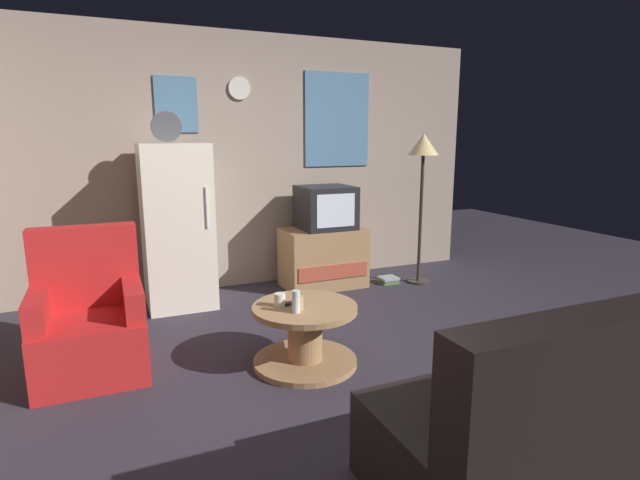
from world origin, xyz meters
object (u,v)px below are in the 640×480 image
fridge (177,226)px  mug_ceramic_tan (298,303)px  tv_stand (323,257)px  couch (568,420)px  coffee_table (305,335)px  standing_lamp (423,156)px  armchair (90,323)px  wine_glass (296,302)px  remote_control (288,304)px  crt_tv (326,207)px  book_stack (388,280)px  mug_ceramic_white (280,300)px

fridge → mug_ceramic_tan: 1.80m
tv_stand → couch: size_ratio=0.49×
coffee_table → standing_lamp: bearing=36.2°
tv_stand → standing_lamp: (1.01, -0.29, 1.05)m
armchair → standing_lamp: bearing=15.3°
standing_lamp → coffee_table: standing_lamp is taller
wine_glass → armchair: armchair is taller
remote_control → couch: 1.80m
crt_tv → tv_stand: bearing=178.0°
tv_stand → wine_glass: size_ratio=5.60×
wine_glass → couch: couch is taller
standing_lamp → book_stack: 1.37m
tv_stand → wine_glass: bearing=-118.9°
couch → book_stack: bearing=73.1°
coffee_table → mug_ceramic_white: (-0.16, 0.05, 0.26)m
coffee_table → couch: (0.63, -1.59, 0.10)m
coffee_table → mug_ceramic_white: mug_ceramic_white is taller
standing_lamp → mug_ceramic_white: 2.59m
wine_glass → mug_ceramic_white: wine_glass is taller
tv_stand → couch: bearing=-94.2°
fridge → remote_control: (0.50, -1.60, -0.31)m
standing_lamp → armchair: bearing=-164.7°
coffee_table → couch: bearing=-68.4°
crt_tv → fridge: bearing=-179.5°
wine_glass → armchair: (-1.25, 0.60, -0.17)m
couch → crt_tv: bearing=85.3°
fridge → remote_control: bearing=-72.6°
wine_glass → remote_control: wine_glass is taller
standing_lamp → mug_ceramic_white: standing_lamp is taller
standing_lamp → coffee_table: size_ratio=2.21×
crt_tv → wine_glass: 2.06m
remote_control → armchair: size_ratio=0.16×
tv_stand → couch: (-0.24, -3.25, 0.00)m
tv_stand → standing_lamp: size_ratio=0.53×
remote_control → armchair: 1.33m
wine_glass → mug_ceramic_white: size_ratio=1.67×
wine_glass → book_stack: bearing=43.5°
fridge → armchair: fridge is taller
book_stack → remote_control: bearing=-139.5°
remote_control → armchair: bearing=161.0°
remote_control → couch: couch is taller
wine_glass → armchair: 1.39m
wine_glass → book_stack: (1.67, 1.58, -0.47)m
tv_stand → armchair: bearing=-152.2°
wine_glass → book_stack: size_ratio=0.77×
fridge → couch: 3.49m
book_stack → tv_stand: bearing=164.7°
wine_glass → tv_stand: bearing=61.1°
standing_lamp → coffee_table: (-1.88, -1.37, -1.14)m
mug_ceramic_tan → tv_stand: bearing=61.2°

